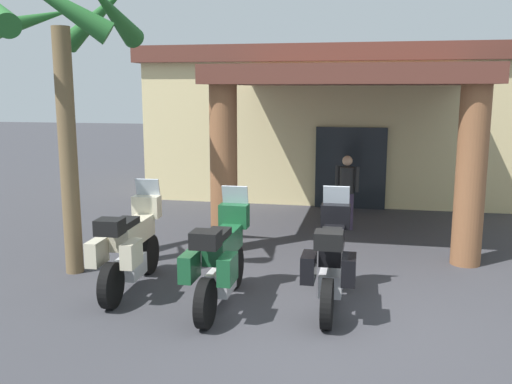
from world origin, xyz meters
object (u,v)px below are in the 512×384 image
motorcycle_black (331,259)px  motel_building (355,120)px  motorcycle_green (221,259)px  pedestrian (347,187)px  palm_tree_roadside (62,46)px  motorcycle_cream (130,246)px

motorcycle_black → motel_building: bearing=-0.2°
motorcycle_green → motorcycle_black: (1.54, 0.29, 0.00)m
motorcycle_black → pedestrian: bearing=-0.3°
pedestrian → palm_tree_roadside: size_ratio=0.33×
pedestrian → palm_tree_roadside: (-4.37, -3.93, 2.79)m
pedestrian → motorcycle_cream: bearing=-21.2°
motorcycle_green → motorcycle_black: same height
motorcycle_cream → palm_tree_roadside: (-1.28, 0.59, 3.03)m
motel_building → motorcycle_black: size_ratio=5.33×
motorcycle_green → motorcycle_black: size_ratio=1.00×
pedestrian → motel_building: bearing=-166.9°
palm_tree_roadside → motorcycle_green: bearing=-19.0°
motorcycle_green → motel_building: bearing=-8.6°
motel_building → motorcycle_black: bearing=-89.9°
motorcycle_cream → pedestrian: size_ratio=1.35×
motorcycle_green → pedestrian: size_ratio=1.35×
palm_tree_roadside → motorcycle_black: bearing=-8.9°
motorcycle_cream → motorcycle_green: 1.58m
motorcycle_black → palm_tree_roadside: (-4.35, 0.68, 3.03)m
motel_building → palm_tree_roadside: size_ratio=2.39×
motorcycle_green → pedestrian: bearing=-16.9°
motorcycle_cream → palm_tree_roadside: palm_tree_roadside is taller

